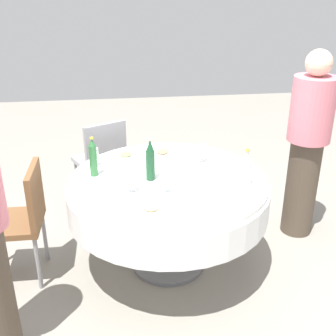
# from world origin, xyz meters

# --- Properties ---
(ground_plane) EXTENTS (10.00, 10.00, 0.00)m
(ground_plane) POSITION_xyz_m (0.00, 0.00, 0.00)
(ground_plane) COLOR gray
(dining_table) EXTENTS (1.44, 1.44, 0.74)m
(dining_table) POSITION_xyz_m (0.00, 0.00, 0.59)
(dining_table) COLOR white
(dining_table) RESTS_ON ground_plane
(bottle_green_far) EXTENTS (0.06, 0.06, 0.29)m
(bottle_green_far) POSITION_xyz_m (-0.12, -0.52, 0.88)
(bottle_green_far) COLOR #2D6B38
(bottle_green_far) RESTS_ON dining_table
(bottle_clear_west) EXTENTS (0.07, 0.07, 0.26)m
(bottle_clear_west) POSITION_xyz_m (0.17, 0.51, 0.86)
(bottle_clear_west) COLOR silver
(bottle_clear_west) RESTS_ON dining_table
(bottle_dark_green_right) EXTENTS (0.06, 0.06, 0.31)m
(bottle_dark_green_right) POSITION_xyz_m (-0.00, -0.12, 0.88)
(bottle_dark_green_right) COLOR #194728
(bottle_dark_green_right) RESTS_ON dining_table
(wine_glass_south) EXTENTS (0.07, 0.07, 0.15)m
(wine_glass_south) POSITION_xyz_m (-0.25, 0.29, 0.84)
(wine_glass_south) COLOR white
(wine_glass_south) RESTS_ON dining_table
(wine_glass_front) EXTENTS (0.07, 0.07, 0.16)m
(wine_glass_front) POSITION_xyz_m (0.22, -0.04, 0.86)
(wine_glass_front) COLOR white
(wine_glass_front) RESTS_ON dining_table
(wine_glass_near) EXTENTS (0.07, 0.07, 0.15)m
(wine_glass_near) POSITION_xyz_m (0.18, -0.27, 0.84)
(wine_glass_near) COLOR white
(wine_glass_near) RESTS_ON dining_table
(wine_glass_east) EXTENTS (0.07, 0.07, 0.14)m
(wine_glass_east) POSITION_xyz_m (-0.29, -0.52, 0.84)
(wine_glass_east) COLOR white
(wine_glass_east) RESTS_ON dining_table
(plate_mid) EXTENTS (0.24, 0.24, 0.04)m
(plate_mid) POSITION_xyz_m (-0.45, 0.01, 0.75)
(plate_mid) COLOR white
(plate_mid) RESTS_ON dining_table
(plate_rear) EXTENTS (0.21, 0.21, 0.02)m
(plate_rear) POSITION_xyz_m (0.15, 0.19, 0.75)
(plate_rear) COLOR white
(plate_rear) RESTS_ON dining_table
(plate_inner) EXTENTS (0.23, 0.23, 0.04)m
(plate_inner) POSITION_xyz_m (-0.43, -0.28, 0.75)
(plate_inner) COLOR white
(plate_inner) RESTS_ON dining_table
(plate_left) EXTENTS (0.21, 0.21, 0.04)m
(plate_left) POSITION_xyz_m (0.45, -0.16, 0.75)
(plate_left) COLOR white
(plate_left) RESTS_ON dining_table
(fork_west) EXTENTS (0.08, 0.17, 0.00)m
(fork_west) POSITION_xyz_m (-0.07, 0.03, 0.74)
(fork_west) COLOR silver
(fork_west) RESTS_ON dining_table
(folded_napkin) EXTENTS (0.16, 0.16, 0.02)m
(folded_napkin) POSITION_xyz_m (-0.28, 0.46, 0.75)
(folded_napkin) COLOR white
(folded_napkin) RESTS_ON dining_table
(person_far) EXTENTS (0.34, 0.34, 1.56)m
(person_far) POSITION_xyz_m (-0.34, 1.18, 0.82)
(person_far) COLOR #4C3F33
(person_far) RESTS_ON ground_plane
(chair_near) EXTENTS (0.40, 0.40, 0.87)m
(chair_near) POSITION_xyz_m (-0.01, -1.03, 0.52)
(chair_near) COLOR brown
(chair_near) RESTS_ON ground_plane
(chair_east) EXTENTS (0.54, 0.54, 0.87)m
(chair_east) POSITION_xyz_m (-0.99, -0.49, 0.52)
(chair_east) COLOR #99999E
(chair_east) RESTS_ON ground_plane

